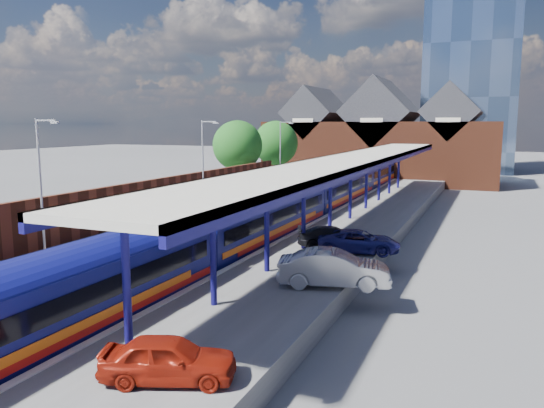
{
  "coord_description": "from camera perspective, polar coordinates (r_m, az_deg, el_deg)",
  "views": [
    {
      "loc": [
        14.46,
        -13.76,
        7.73
      ],
      "look_at": [
        1.27,
        17.4,
        2.6
      ],
      "focal_mm": 35.0,
      "sensor_mm": 36.0,
      "label": 1
    }
  ],
  "objects": [
    {
      "name": "ground",
      "position": [
        46.73,
        4.58,
        -0.93
      ],
      "size": [
        240.0,
        240.0,
        0.0
      ],
      "primitive_type": "plane",
      "color": "#5B5B5E",
      "rests_on": "ground"
    },
    {
      "name": "ballast_bed",
      "position": [
        37.52,
        -0.25,
        -3.22
      ],
      "size": [
        6.0,
        76.0,
        0.06
      ],
      "primitive_type": "cube",
      "color": "#473D33",
      "rests_on": "ground"
    },
    {
      "name": "rails",
      "position": [
        37.5,
        -0.25,
        -3.09
      ],
      "size": [
        4.51,
        76.0,
        0.14
      ],
      "color": "slate",
      "rests_on": "ground"
    },
    {
      "name": "left_platform",
      "position": [
        39.88,
        -7.54,
        -1.9
      ],
      "size": [
        5.0,
        76.0,
        1.0
      ],
      "primitive_type": "cube",
      "color": "#565659",
      "rests_on": "ground"
    },
    {
      "name": "right_platform",
      "position": [
        35.54,
        8.69,
        -3.22
      ],
      "size": [
        6.0,
        76.0,
        1.0
      ],
      "primitive_type": "cube",
      "color": "#565659",
      "rests_on": "ground"
    },
    {
      "name": "coping_left",
      "position": [
        38.66,
        -4.55,
        -1.39
      ],
      "size": [
        0.3,
        76.0,
        0.05
      ],
      "primitive_type": "cube",
      "color": "silver",
      "rests_on": "left_platform"
    },
    {
      "name": "coping_right",
      "position": [
        36.23,
        4.34,
        -2.07
      ],
      "size": [
        0.3,
        76.0,
        0.05
      ],
      "primitive_type": "cube",
      "color": "silver",
      "rests_on": "right_platform"
    },
    {
      "name": "yellow_line",
      "position": [
        38.94,
        -5.33,
        -1.36
      ],
      "size": [
        0.14,
        76.0,
        0.01
      ],
      "primitive_type": "cube",
      "color": "yellow",
      "rests_on": "left_platform"
    },
    {
      "name": "train",
      "position": [
        39.77,
        3.67,
        0.5
      ],
      "size": [
        2.93,
        65.92,
        3.45
      ],
      "color": "#0C0F5A",
      "rests_on": "ground"
    },
    {
      "name": "canopy",
      "position": [
        36.9,
        8.83,
        4.67
      ],
      "size": [
        4.5,
        52.0,
        4.48
      ],
      "color": "#120F5B",
      "rests_on": "right_platform"
    },
    {
      "name": "lamp_post_b",
      "position": [
        28.83,
        -23.48,
        2.46
      ],
      "size": [
        1.48,
        0.18,
        7.0
      ],
      "color": "#A5A8AA",
      "rests_on": "left_platform"
    },
    {
      "name": "lamp_post_c",
      "position": [
        41.47,
        -7.29,
        4.76
      ],
      "size": [
        1.48,
        0.18,
        7.0
      ],
      "color": "#A5A8AA",
      "rests_on": "left_platform"
    },
    {
      "name": "lamp_post_d",
      "position": [
        55.86,
        1.02,
        5.81
      ],
      "size": [
        1.48,
        0.18,
        7.0
      ],
      "color": "#A5A8AA",
      "rests_on": "left_platform"
    },
    {
      "name": "platform_sign",
      "position": [
        42.78,
        -4.3,
        1.83
      ],
      "size": [
        0.55,
        0.08,
        2.5
      ],
      "color": "#A5A8AA",
      "rests_on": "left_platform"
    },
    {
      "name": "brick_wall",
      "position": [
        35.8,
        -16.45,
        -0.21
      ],
      "size": [
        0.35,
        50.0,
        3.86
      ],
      "color": "#592717",
      "rests_on": "left_platform"
    },
    {
      "name": "station_building",
      "position": [
        73.23,
        11.62,
        6.66
      ],
      "size": [
        30.0,
        12.12,
        13.78
      ],
      "color": "#592717",
      "rests_on": "ground"
    },
    {
      "name": "glass_tower",
      "position": [
        94.69,
        20.83,
        15.64
      ],
      "size": [
        14.2,
        14.2,
        40.3
      ],
      "color": "#455977",
      "rests_on": "ground"
    },
    {
      "name": "tree_near",
      "position": [
        55.57,
        -3.63,
        6.15
      ],
      "size": [
        5.2,
        5.2,
        8.1
      ],
      "color": "#382314",
      "rests_on": "ground"
    },
    {
      "name": "tree_far",
      "position": [
        62.43,
        0.5,
        6.43
      ],
      "size": [
        5.2,
        5.2,
        8.1
      ],
      "color": "#382314",
      "rests_on": "ground"
    },
    {
      "name": "parked_car_red",
      "position": [
        14.77,
        -11.07,
        -16.01
      ],
      "size": [
        3.86,
        2.64,
        1.22
      ],
      "primitive_type": "imported",
      "rotation": [
        0.0,
        0.0,
        1.94
      ],
      "color": "maroon",
      "rests_on": "right_platform"
    },
    {
      "name": "parked_car_silver",
      "position": [
        22.35,
        6.67,
        -6.91
      ],
      "size": [
        4.92,
        2.8,
        1.53
      ],
      "primitive_type": "imported",
      "rotation": [
        0.0,
        0.0,
        1.84
      ],
      "color": "#99999D",
      "rests_on": "right_platform"
    },
    {
      "name": "parked_car_dark",
      "position": [
        29.4,
        6.59,
        -3.53
      ],
      "size": [
        4.22,
        2.8,
        1.14
      ],
      "primitive_type": "imported",
      "rotation": [
        0.0,
        0.0,
        1.91
      ],
      "color": "black",
      "rests_on": "right_platform"
    },
    {
      "name": "parked_car_blue",
      "position": [
        28.36,
        9.35,
        -3.98
      ],
      "size": [
        4.61,
        2.8,
        1.2
      ],
      "primitive_type": "imported",
      "rotation": [
        0.0,
        0.0,
        1.77
      ],
      "color": "navy",
      "rests_on": "right_platform"
    }
  ]
}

